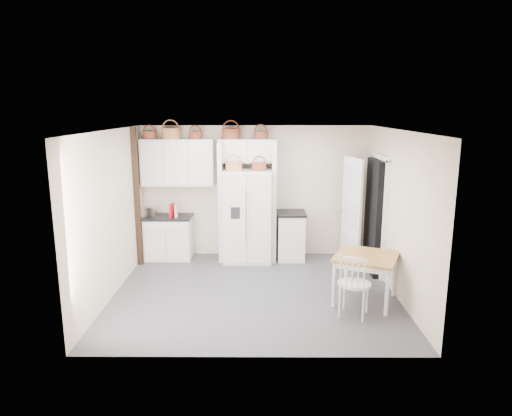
{
  "coord_description": "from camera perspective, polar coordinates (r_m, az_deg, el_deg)",
  "views": [
    {
      "loc": [
        0.06,
        -6.96,
        2.92
      ],
      "look_at": [
        0.02,
        0.4,
        1.31
      ],
      "focal_mm": 32.0,
      "sensor_mm": 36.0,
      "label": 1
    }
  ],
  "objects": [
    {
      "name": "basket_upper_b",
      "position": [
        8.96,
        -10.6,
        9.14
      ],
      "size": [
        0.35,
        0.35,
        0.21
      ],
      "primitive_type": "cylinder",
      "color": "brown",
      "rests_on": "upper_cabinet"
    },
    {
      "name": "toaster",
      "position": [
        9.08,
        -13.18,
        -0.48
      ],
      "size": [
        0.31,
        0.23,
        0.19
      ],
      "primitive_type": "cube",
      "rotation": [
        0.0,
        0.0,
        -0.27
      ],
      "color": "silver",
      "rests_on": "counter_left"
    },
    {
      "name": "cookbook_red",
      "position": [
        8.95,
        -10.45,
        -0.29
      ],
      "size": [
        0.08,
        0.18,
        0.27
      ],
      "primitive_type": "cube",
      "rotation": [
        0.0,
        0.0,
        -0.24
      ],
      "color": "#B70F19",
      "rests_on": "counter_left"
    },
    {
      "name": "doorway_void",
      "position": [
        8.45,
        14.68,
        -1.04
      ],
      "size": [
        0.18,
        0.85,
        2.05
      ],
      "primitive_type": "cube",
      "color": "black",
      "rests_on": "floor"
    },
    {
      "name": "wall_left",
      "position": [
        7.51,
        -17.63,
        -0.7
      ],
      "size": [
        0.0,
        4.0,
        4.0
      ],
      "primitive_type": "plane",
      "rotation": [
        1.57,
        0.0,
        1.57
      ],
      "color": "beige",
      "rests_on": "floor"
    },
    {
      "name": "counter_left",
      "position": [
        9.08,
        -10.94,
        -1.12
      ],
      "size": [
        0.93,
        0.6,
        0.04
      ],
      "primitive_type": "cube",
      "color": "black",
      "rests_on": "base_cab_left"
    },
    {
      "name": "refrigerator",
      "position": [
        8.81,
        -1.08,
        -0.96
      ],
      "size": [
        0.92,
        0.74,
        1.79
      ],
      "primitive_type": "cube",
      "color": "silver",
      "rests_on": "floor"
    },
    {
      "name": "basket_upper_a",
      "position": [
        9.05,
        -13.18,
        8.87
      ],
      "size": [
        0.26,
        0.26,
        0.15
      ],
      "primitive_type": "cylinder",
      "color": "#5B2114",
      "rests_on": "upper_cabinet"
    },
    {
      "name": "door_slab",
      "position": [
        8.69,
        11.84,
        -0.53
      ],
      "size": [
        0.21,
        0.79,
        2.05
      ],
      "primitive_type": "cube",
      "rotation": [
        0.0,
        0.0,
        -1.36
      ],
      "color": "white",
      "rests_on": "floor"
    },
    {
      "name": "trim_post",
      "position": [
        8.76,
        -14.66,
        1.28
      ],
      "size": [
        0.09,
        0.09,
        2.6
      ],
      "primitive_type": "cube",
      "color": "black",
      "rests_on": "floor"
    },
    {
      "name": "bridge_cabinet",
      "position": [
        8.83,
        -1.08,
        7.17
      ],
      "size": [
        1.12,
        0.34,
        0.45
      ],
      "primitive_type": "cube",
      "color": "silver",
      "rests_on": "wall_back"
    },
    {
      "name": "counter_right",
      "position": [
        8.91,
        4.42,
        -0.63
      ],
      "size": [
        0.56,
        0.66,
        0.04
      ],
      "primitive_type": "cube",
      "color": "black",
      "rests_on": "base_cab_right"
    },
    {
      "name": "dining_table",
      "position": [
        7.26,
        13.47,
        -8.56
      ],
      "size": [
        1.17,
        1.17,
        0.74
      ],
      "primitive_type": "cube",
      "rotation": [
        0.0,
        0.0,
        -0.42
      ],
      "color": "brown",
      "rests_on": "floor"
    },
    {
      "name": "basket_bridge_b",
      "position": [
        8.81,
        0.6,
        9.13
      ],
      "size": [
        0.27,
        0.27,
        0.16
      ],
      "primitive_type": "cylinder",
      "color": "#5B2114",
      "rests_on": "bridge_cabinet"
    },
    {
      "name": "basket_fridge_b",
      "position": [
        8.54,
        0.39,
        5.21
      ],
      "size": [
        0.27,
        0.27,
        0.15
      ],
      "primitive_type": "cylinder",
      "color": "#5B2114",
      "rests_on": "refrigerator"
    },
    {
      "name": "wall_right",
      "position": [
        7.48,
        17.32,
        -0.75
      ],
      "size": [
        0.0,
        4.0,
        4.0
      ],
      "primitive_type": "plane",
      "rotation": [
        1.57,
        0.0,
        -1.57
      ],
      "color": "beige",
      "rests_on": "floor"
    },
    {
      "name": "fridge_panel_left",
      "position": [
        8.87,
        -4.37,
        0.79
      ],
      "size": [
        0.08,
        0.6,
        2.3
      ],
      "primitive_type": "cube",
      "color": "silver",
      "rests_on": "floor"
    },
    {
      "name": "floor",
      "position": [
        7.55,
        -0.19,
        -10.42
      ],
      "size": [
        4.5,
        4.5,
        0.0
      ],
      "primitive_type": "plane",
      "color": "#434345",
      "rests_on": "ground"
    },
    {
      "name": "wall_back",
      "position": [
        9.11,
        -0.09,
        2.09
      ],
      "size": [
        4.5,
        0.0,
        4.5
      ],
      "primitive_type": "plane",
      "rotation": [
        1.57,
        0.0,
        0.0
      ],
      "color": "beige",
      "rests_on": "floor"
    },
    {
      "name": "cookbook_cream",
      "position": [
        8.94,
        -9.93,
        -0.34
      ],
      "size": [
        0.04,
        0.17,
        0.25
      ],
      "primitive_type": "cube",
      "rotation": [
        0.0,
        0.0,
        0.0
      ],
      "color": "beige",
      "rests_on": "counter_left"
    },
    {
      "name": "upper_cabinet",
      "position": [
        8.99,
        -9.75,
        5.64
      ],
      "size": [
        1.4,
        0.34,
        0.9
      ],
      "primitive_type": "cube",
      "color": "silver",
      "rests_on": "wall_back"
    },
    {
      "name": "ceiling",
      "position": [
        6.97,
        -0.2,
        9.71
      ],
      "size": [
        4.5,
        4.5,
        0.0
      ],
      "primitive_type": "plane",
      "color": "white",
      "rests_on": "wall_back"
    },
    {
      "name": "basket_bridge_a",
      "position": [
        8.82,
        -3.15,
        9.25
      ],
      "size": [
        0.35,
        0.35,
        0.2
      ],
      "primitive_type": "cylinder",
      "color": "#5B2114",
      "rests_on": "bridge_cabinet"
    },
    {
      "name": "base_cab_right",
      "position": [
        9.03,
        4.37,
        -3.56
      ],
      "size": [
        0.51,
        0.62,
        0.91
      ],
      "primitive_type": "cube",
      "color": "silver",
      "rests_on": "floor"
    },
    {
      "name": "basket_fridge_a",
      "position": [
        8.55,
        -2.78,
        5.26
      ],
      "size": [
        0.31,
        0.31,
        0.16
      ],
      "primitive_type": "cylinder",
      "color": "brown",
      "rests_on": "refrigerator"
    },
    {
      "name": "fridge_panel_right",
      "position": [
        8.85,
        2.23,
        0.78
      ],
      "size": [
        0.08,
        0.6,
        2.3
      ],
      "primitive_type": "cube",
      "color": "silver",
      "rests_on": "floor"
    },
    {
      "name": "windsor_chair",
      "position": [
        6.71,
        12.18,
        -9.25
      ],
      "size": [
        0.6,
        0.57,
        0.96
      ],
      "primitive_type": "cube",
      "rotation": [
        0.0,
        0.0,
        -0.39
      ],
      "color": "silver",
      "rests_on": "floor"
    },
    {
      "name": "basket_upper_c",
      "position": [
        8.89,
        -7.59,
        9.02
      ],
      "size": [
        0.25,
        0.25,
        0.15
      ],
      "primitive_type": "cylinder",
      "color": "#5B2114",
      "rests_on": "upper_cabinet"
    },
    {
      "name": "base_cab_left",
      "position": [
        9.19,
        -10.83,
        -3.73
      ],
      "size": [
        0.89,
        0.56,
        0.82
      ],
      "primitive_type": "cube",
      "color": "silver",
      "rests_on": "floor"
    }
  ]
}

